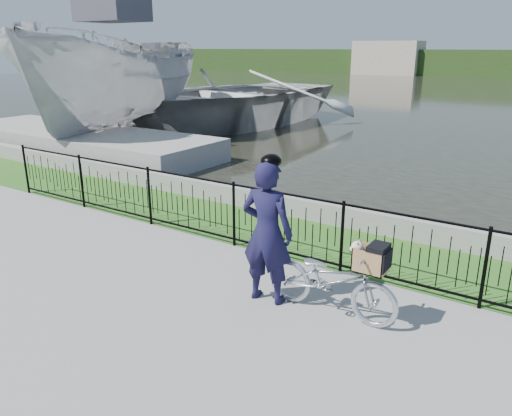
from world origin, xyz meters
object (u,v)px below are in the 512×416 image
Objects in this scene: cyclist at (267,231)px; bicycle_rig at (332,279)px; dock at (81,141)px; boat_far at (228,97)px; boat_near at (118,84)px.

bicycle_rig is at bearing 8.88° from cyclist.
dock is at bearing 153.50° from cyclist.
dock is 7.43m from boat_far.
boat_near is (-11.61, 7.06, 1.58)m from bicycle_rig.
dock is 0.80× the size of boat_far.
boat_far is (0.83, 5.40, -0.85)m from boat_near.
boat_far is at bearing 85.14° from dock.
boat_far reaches higher than dock.
cyclist is 12.95m from boat_near.
cyclist is 16.01m from boat_far.
cyclist is (10.51, -5.24, 0.65)m from dock.
cyclist is at bearing -33.89° from boat_near.
dock is 5.59× the size of bicycle_rig.
bicycle_rig is at bearing -24.09° from dock.
bicycle_rig is 16.49m from boat_far.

